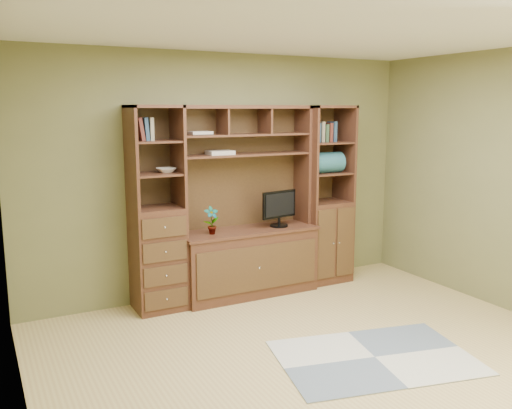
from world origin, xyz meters
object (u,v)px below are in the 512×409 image
center_hutch (248,202)px  monitor (279,202)px  left_tower (157,210)px  right_tower (325,195)px

center_hutch → monitor: center_hutch is taller
center_hutch → monitor: size_ratio=3.74×
center_hutch → left_tower: size_ratio=1.00×
monitor → center_hutch: bearing=164.4°
center_hutch → left_tower: bearing=177.7°
left_tower → monitor: 1.36m
left_tower → monitor: size_ratio=3.74×
right_tower → monitor: size_ratio=3.74×
center_hutch → monitor: (0.36, -0.03, -0.02)m
left_tower → right_tower: 2.02m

